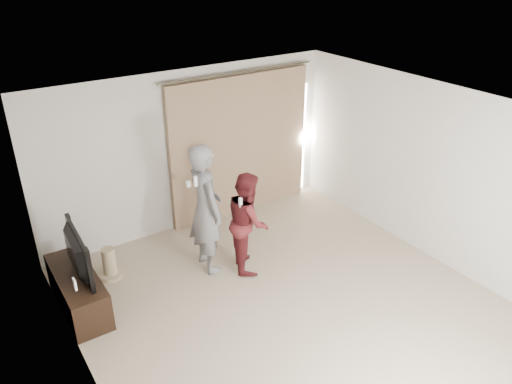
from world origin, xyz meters
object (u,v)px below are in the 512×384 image
Objects in this scene: tv_console at (78,291)px; person_woman at (248,221)px; tv at (71,254)px; person_man at (206,209)px.

person_woman is at bearing -9.87° from tv_console.
tv is (0.00, 0.00, 0.56)m from tv_console.
tv is 1.84m from person_man.
person_woman is (0.50, -0.30, -0.22)m from person_man.
person_man is 0.62m from person_woman.
tv is 0.55× the size of person_man.
tv is at bearing 176.72° from person_man.
tv_console is 1.96m from person_man.
person_man reaches higher than tv_console.
tv_console is at bearing 176.72° from person_man.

